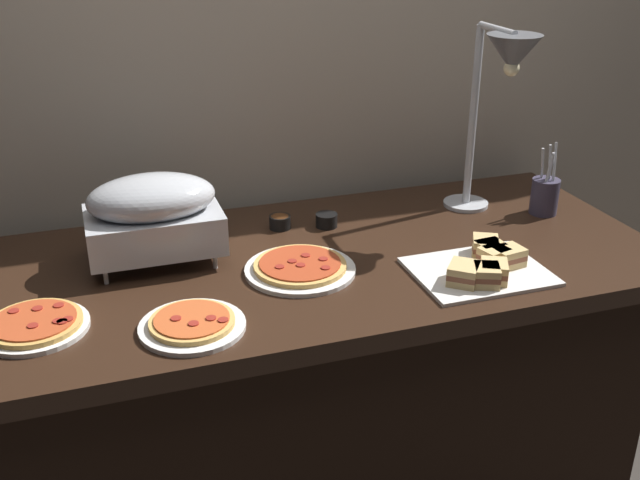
% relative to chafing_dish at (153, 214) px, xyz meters
% --- Properties ---
extents(ground_plane, '(8.00, 8.00, 0.00)m').
position_rel_chafing_dish_xyz_m(ground_plane, '(0.41, -0.11, -0.90)').
color(ground_plane, '#38332D').
extents(back_wall, '(4.40, 0.04, 2.40)m').
position_rel_chafing_dish_xyz_m(back_wall, '(0.41, 0.39, 0.30)').
color(back_wall, tan).
rests_on(back_wall, ground_plane).
extents(buffet_table, '(1.90, 0.84, 0.76)m').
position_rel_chafing_dish_xyz_m(buffet_table, '(0.41, -0.11, -0.51)').
color(buffet_table, black).
rests_on(buffet_table, ground_plane).
extents(chafing_dish, '(0.35, 0.23, 0.24)m').
position_rel_chafing_dish_xyz_m(chafing_dish, '(0.00, 0.00, 0.00)').
color(chafing_dish, '#B7BABF').
rests_on(chafing_dish, buffet_table).
extents(heat_lamp, '(0.15, 0.33, 0.57)m').
position_rel_chafing_dish_xyz_m(heat_lamp, '(0.98, -0.05, 0.31)').
color(heat_lamp, '#B7BABF').
rests_on(heat_lamp, buffet_table).
extents(pizza_plate_front, '(0.24, 0.24, 0.03)m').
position_rel_chafing_dish_xyz_m(pizza_plate_front, '(0.03, -0.38, -0.13)').
color(pizza_plate_front, white).
rests_on(pizza_plate_front, buffet_table).
extents(pizza_plate_center, '(0.29, 0.29, 0.03)m').
position_rel_chafing_dish_xyz_m(pizza_plate_center, '(0.34, -0.18, -0.12)').
color(pizza_plate_center, white).
rests_on(pizza_plate_center, buffet_table).
extents(pizza_plate_raised_stand, '(0.24, 0.24, 0.03)m').
position_rel_chafing_dish_xyz_m(pizza_plate_raised_stand, '(-0.31, -0.27, -0.12)').
color(pizza_plate_raised_stand, white).
rests_on(pizza_plate_raised_stand, buffet_table).
extents(sandwich_platter, '(0.34, 0.27, 0.06)m').
position_rel_chafing_dish_xyz_m(sandwich_platter, '(0.79, -0.34, -0.11)').
color(sandwich_platter, white).
rests_on(sandwich_platter, buffet_table).
extents(sauce_cup_near, '(0.06, 0.06, 0.04)m').
position_rel_chafing_dish_xyz_m(sauce_cup_near, '(0.37, 0.11, -0.12)').
color(sauce_cup_near, black).
rests_on(sauce_cup_near, buffet_table).
extents(sauce_cup_far, '(0.06, 0.06, 0.04)m').
position_rel_chafing_dish_xyz_m(sauce_cup_far, '(0.51, 0.08, -0.12)').
color(sauce_cup_far, black).
rests_on(sauce_cup_far, buffet_table).
extents(utensil_holder, '(0.08, 0.08, 0.23)m').
position_rel_chafing_dish_xyz_m(utensil_holder, '(1.17, -0.03, -0.08)').
color(utensil_holder, '#383347').
rests_on(utensil_holder, buffet_table).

